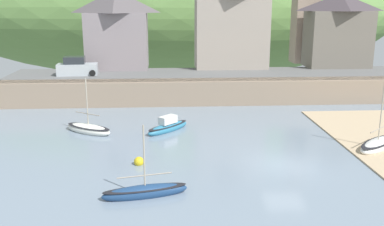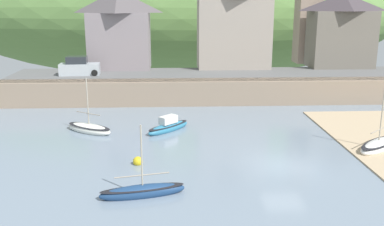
{
  "view_description": "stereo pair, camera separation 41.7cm",
  "coord_description": "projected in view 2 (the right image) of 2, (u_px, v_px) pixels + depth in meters",
  "views": [
    {
      "loc": [
        -7.32,
        -25.04,
        9.91
      ],
      "look_at": [
        -5.54,
        5.59,
        2.0
      ],
      "focal_mm": 40.63,
      "sensor_mm": 36.0,
      "label": 1
    },
    {
      "loc": [
        -6.91,
        -25.06,
        9.91
      ],
      "look_at": [
        -5.54,
        5.59,
        2.0
      ],
      "focal_mm": 40.63,
      "sensor_mm": 36.0,
      "label": 2
    }
  ],
  "objects": [
    {
      "name": "sailboat_nearest_shore",
      "position": [
        89.0,
        129.0,
        33.9
      ],
      "size": [
        4.27,
        3.47,
        4.44
      ],
      "rotation": [
        0.0,
        0.0,
        -0.59
      ],
      "color": "white",
      "rests_on": "ground"
    },
    {
      "name": "dinghy_open_wooden",
      "position": [
        143.0,
        191.0,
        22.72
      ],
      "size": [
        4.63,
        1.88,
        4.07
      ],
      "rotation": [
        0.0,
        0.0,
        0.22
      ],
      "color": "navy",
      "rests_on": "ground"
    },
    {
      "name": "hillside_backdrop",
      "position": [
        179.0,
        14.0,
        78.27
      ],
      "size": [
        80.0,
        44.0,
        21.82
      ],
      "color": "#5C8342",
      "rests_on": "ground"
    },
    {
      "name": "sailboat_tall_mast",
      "position": [
        168.0,
        127.0,
        34.21
      ],
      "size": [
        3.69,
        3.79,
        1.38
      ],
      "rotation": [
        0.0,
        0.0,
        0.81
      ],
      "color": "teal",
      "rests_on": "ground"
    },
    {
      "name": "mooring_buoy",
      "position": [
        138.0,
        161.0,
        27.19
      ],
      "size": [
        0.62,
        0.62,
        0.62
      ],
      "color": "yellow",
      "rests_on": "ground"
    },
    {
      "name": "waterfront_building_right",
      "position": [
        341.0,
        30.0,
        50.27
      ],
      "size": [
        7.44,
        4.44,
        8.43
      ],
      "color": "slate",
      "rests_on": "ground"
    },
    {
      "name": "church_with_spire",
      "position": [
        309.0,
        0.0,
        53.18
      ],
      "size": [
        3.0,
        3.0,
        14.86
      ],
      "color": "gray",
      "rests_on": "ground"
    },
    {
      "name": "quay_seawall",
      "position": [
        242.0,
        89.0,
        43.61
      ],
      "size": [
        48.0,
        9.4,
        2.4
      ],
      "color": "gray",
      "rests_on": "ground"
    },
    {
      "name": "fishing_boat_green",
      "position": [
        378.0,
        145.0,
        29.88
      ],
      "size": [
        4.3,
        4.0,
        5.8
      ],
      "rotation": [
        0.0,
        0.0,
        0.72
      ],
      "color": "white",
      "rests_on": "ground"
    },
    {
      "name": "waterfront_building_left",
      "position": [
        119.0,
        29.0,
        49.12
      ],
      "size": [
        7.11,
        4.89,
        8.78
      ],
      "color": "gray",
      "rests_on": "ground"
    },
    {
      "name": "parked_car_near_slipway",
      "position": [
        79.0,
        67.0,
        45.52
      ],
      "size": [
        4.21,
        1.99,
        1.95
      ],
      "rotation": [
        0.0,
        0.0,
        0.07
      ],
      "color": "#B1BBC2",
      "rests_on": "ground"
    },
    {
      "name": "waterfront_building_centre",
      "position": [
        234.0,
        20.0,
        49.44
      ],
      "size": [
        8.5,
        4.55,
        10.72
      ],
      "color": "#A29689",
      "rests_on": "ground"
    }
  ]
}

